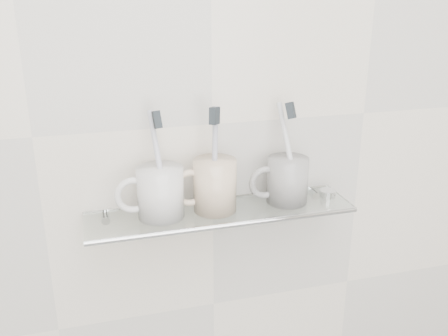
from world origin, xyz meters
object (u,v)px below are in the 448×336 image
object	(u,v)px
mug_center	(215,185)
mug_right	(287,180)
mug_left	(161,192)
shelf_glass	(221,212)

from	to	relation	value
mug_center	mug_right	distance (m)	0.14
mug_left	mug_center	size ratio (longest dim) A/B	0.95
mug_right	mug_left	bearing A→B (deg)	155.76
shelf_glass	mug_center	distance (m)	0.05
shelf_glass	mug_right	xyz separation A→B (m)	(0.13, 0.00, 0.05)
shelf_glass	mug_right	bearing A→B (deg)	2.14
mug_left	shelf_glass	bearing A→B (deg)	-26.54
shelf_glass	mug_left	xyz separation A→B (m)	(-0.11, 0.00, 0.05)
shelf_glass	mug_right	size ratio (longest dim) A/B	5.65
shelf_glass	mug_left	bearing A→B (deg)	177.42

